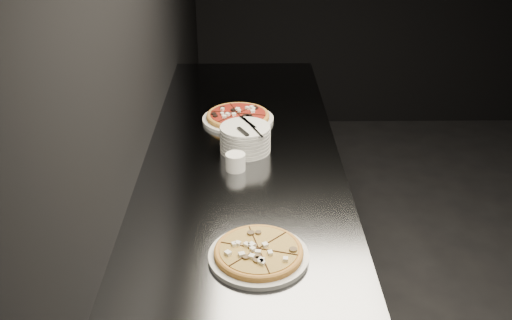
{
  "coord_description": "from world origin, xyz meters",
  "views": [
    {
      "loc": [
        -2.1,
        -1.82,
        1.92
      ],
      "look_at": [
        -2.08,
        -0.0,
        0.96
      ],
      "focal_mm": 40.0,
      "sensor_mm": 36.0,
      "label": 1
    }
  ],
  "objects_px": {
    "counter": "(244,269)",
    "plate_stack": "(245,138)",
    "ramekin": "(236,161)",
    "cutlery": "(247,128)",
    "pizza_tomato": "(238,117)",
    "pizza_mushroom": "(259,253)"
  },
  "relations": [
    {
      "from": "pizza_tomato",
      "to": "cutlery",
      "type": "height_order",
      "value": "cutlery"
    },
    {
      "from": "pizza_tomato",
      "to": "plate_stack",
      "type": "bearing_deg",
      "value": -83.46
    },
    {
      "from": "pizza_mushroom",
      "to": "pizza_tomato",
      "type": "relative_size",
      "value": 0.97
    },
    {
      "from": "ramekin",
      "to": "pizza_tomato",
      "type": "bearing_deg",
      "value": 89.7
    },
    {
      "from": "plate_stack",
      "to": "ramekin",
      "type": "relative_size",
      "value": 2.66
    },
    {
      "from": "pizza_tomato",
      "to": "plate_stack",
      "type": "height_order",
      "value": "plate_stack"
    },
    {
      "from": "cutlery",
      "to": "counter",
      "type": "bearing_deg",
      "value": -124.85
    },
    {
      "from": "counter",
      "to": "plate_stack",
      "type": "bearing_deg",
      "value": 86.02
    },
    {
      "from": "pizza_mushroom",
      "to": "pizza_tomato",
      "type": "distance_m",
      "value": 0.96
    },
    {
      "from": "cutlery",
      "to": "ramekin",
      "type": "relative_size",
      "value": 2.8
    },
    {
      "from": "counter",
      "to": "cutlery",
      "type": "height_order",
      "value": "cutlery"
    },
    {
      "from": "counter",
      "to": "ramekin",
      "type": "bearing_deg",
      "value": -174.22
    },
    {
      "from": "pizza_tomato",
      "to": "ramekin",
      "type": "height_order",
      "value": "ramekin"
    },
    {
      "from": "cutlery",
      "to": "ramekin",
      "type": "height_order",
      "value": "cutlery"
    },
    {
      "from": "plate_stack",
      "to": "cutlery",
      "type": "height_order",
      "value": "cutlery"
    },
    {
      "from": "plate_stack",
      "to": "cutlery",
      "type": "relative_size",
      "value": 0.95
    },
    {
      "from": "pizza_mushroom",
      "to": "plate_stack",
      "type": "relative_size",
      "value": 1.63
    },
    {
      "from": "plate_stack",
      "to": "cutlery",
      "type": "distance_m",
      "value": 0.06
    },
    {
      "from": "pizza_mushroom",
      "to": "pizza_tomato",
      "type": "height_order",
      "value": "pizza_tomato"
    },
    {
      "from": "pizza_mushroom",
      "to": "counter",
      "type": "bearing_deg",
      "value": 95.54
    },
    {
      "from": "pizza_tomato",
      "to": "cutlery",
      "type": "relative_size",
      "value": 1.59
    },
    {
      "from": "plate_stack",
      "to": "pizza_tomato",
      "type": "bearing_deg",
      "value": 96.54
    }
  ]
}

